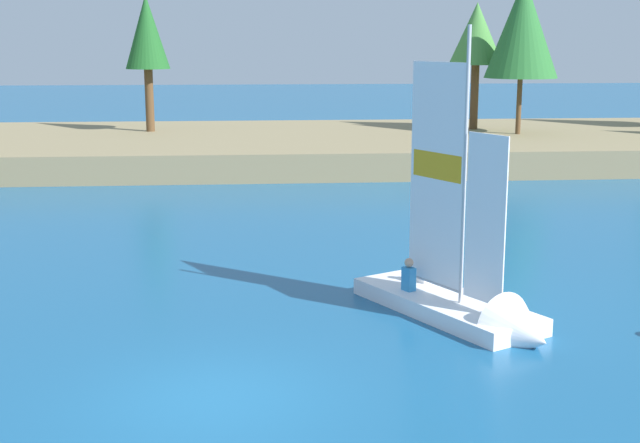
% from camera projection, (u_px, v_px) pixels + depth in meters
% --- Properties ---
extents(ground_plane, '(200.00, 200.00, 0.00)m').
position_uv_depth(ground_plane, '(216.00, 399.00, 14.29)').
color(ground_plane, '#195684').
extents(shore_bank, '(80.00, 15.03, 1.19)m').
position_uv_depth(shore_bank, '(238.00, 147.00, 42.52)').
color(shore_bank, '#897A56').
rests_on(shore_bank, ground).
extents(shoreline_tree_left, '(2.20, 2.20, 6.75)m').
position_uv_depth(shoreline_tree_left, '(147.00, 34.00, 43.05)').
color(shoreline_tree_left, brown).
rests_on(shoreline_tree_left, shore_bank).
extents(shoreline_tree_midleft, '(2.75, 2.75, 6.41)m').
position_uv_depth(shoreline_tree_midleft, '(477.00, 35.00, 44.11)').
color(shoreline_tree_midleft, brown).
rests_on(shoreline_tree_midleft, shore_bank).
extents(shoreline_tree_centre, '(3.54, 3.54, 7.50)m').
position_uv_depth(shoreline_tree_centre, '(523.00, 28.00, 41.78)').
color(shoreline_tree_centre, brown).
rests_on(shoreline_tree_centre, shore_bank).
extents(sailboat, '(3.79, 5.27, 6.61)m').
position_uv_depth(sailboat, '(477.00, 307.00, 17.85)').
color(sailboat, white).
rests_on(sailboat, ground).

